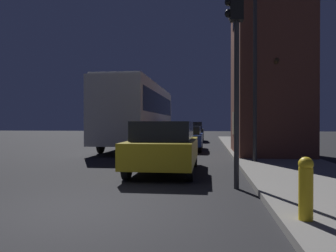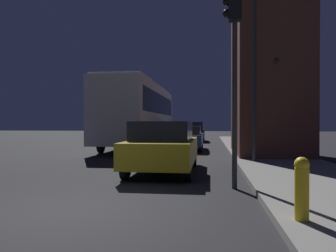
{
  "view_description": "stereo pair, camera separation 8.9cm",
  "coord_description": "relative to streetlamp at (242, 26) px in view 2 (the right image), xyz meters",
  "views": [
    {
      "loc": [
        2.32,
        -5.29,
        1.52
      ],
      "look_at": [
        0.38,
        10.37,
        1.4
      ],
      "focal_mm": 35.0,
      "sensor_mm": 36.0,
      "label": 1
    },
    {
      "loc": [
        2.41,
        -5.28,
        1.52
      ],
      "look_at": [
        0.38,
        10.37,
        1.4
      ],
      "focal_mm": 35.0,
      "sensor_mm": 36.0,
      "label": 2
    }
  ],
  "objects": [
    {
      "name": "brick_building",
      "position": [
        1.49,
        3.53,
        -1.22
      ],
      "size": [
        3.25,
        5.53,
        7.43
      ],
      "color": "brown",
      "rests_on": "sidewalk"
    },
    {
      "name": "car_far_lane",
      "position": [
        -2.6,
        15.44,
        -4.24
      ],
      "size": [
        1.87,
        4.34,
        1.65
      ],
      "color": "black",
      "rests_on": "ground"
    },
    {
      "name": "bare_tree",
      "position": [
        1.21,
        1.59,
        -2.89
      ],
      "size": [
        1.63,
        1.31,
        4.21
      ],
      "color": "#382819",
      "rests_on": "sidewalk"
    },
    {
      "name": "fire_hydrant",
      "position": [
        0.14,
        -7.39,
        -4.48
      ],
      "size": [
        0.21,
        0.21,
        0.91
      ],
      "color": "gold",
      "rests_on": "sidewalk"
    },
    {
      "name": "streetlamp",
      "position": [
        0.0,
        0.0,
        0.0
      ],
      "size": [
        1.22,
        0.5,
        6.77
      ],
      "color": "#28282B",
      "rests_on": "sidewalk"
    },
    {
      "name": "ground_plane",
      "position": [
        -3.56,
        -6.97,
        -5.09
      ],
      "size": [
        120.0,
        120.0,
        0.0
      ],
      "primitive_type": "plane",
      "color": "black"
    },
    {
      "name": "car_near_lane",
      "position": [
        -2.59,
        -2.25,
        -4.27
      ],
      "size": [
        1.89,
        4.44,
        1.58
      ],
      "color": "olive",
      "rests_on": "ground"
    },
    {
      "name": "bus",
      "position": [
        -5.48,
        7.65,
        -2.8
      ],
      "size": [
        2.61,
        11.74,
        3.86
      ],
      "color": "beige",
      "rests_on": "ground"
    },
    {
      "name": "car_mid_lane",
      "position": [
        -2.49,
        6.2,
        -4.35
      ],
      "size": [
        1.8,
        4.27,
        1.38
      ],
      "color": "navy",
      "rests_on": "ground"
    },
    {
      "name": "traffic_light",
      "position": [
        -0.62,
        -4.53,
        -1.67
      ],
      "size": [
        0.43,
        0.24,
        4.8
      ],
      "color": "#28282B",
      "rests_on": "ground"
    }
  ]
}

